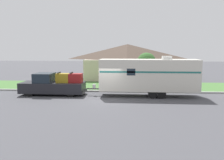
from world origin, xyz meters
name	(u,v)px	position (x,y,z in m)	size (l,w,h in m)	color
ground_plane	(105,100)	(0.00, 0.00, 0.00)	(120.00, 120.00, 0.00)	#47474C
curb_strip	(110,91)	(0.00, 3.75, 0.07)	(80.00, 0.30, 0.14)	#999993
lawn_strip	(112,86)	(0.00, 7.40, 0.01)	(80.00, 7.00, 0.03)	#477538
house_across_street	(127,61)	(1.50, 14.73, 2.45)	(11.78, 8.18, 4.72)	beige
pickup_truck	(53,85)	(-4.92, 1.86, 0.90)	(5.77, 2.09, 2.06)	black
travel_trailer	(149,75)	(3.58, 1.86, 1.88)	(9.67, 2.25, 3.50)	black
mailbox	(137,81)	(2.67, 4.37, 0.96)	(0.48, 0.20, 1.25)	brown
tree_in_yard	(146,62)	(3.65, 6.72, 2.69)	(2.00, 2.00, 3.72)	brown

